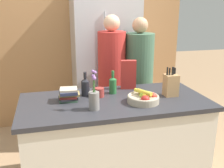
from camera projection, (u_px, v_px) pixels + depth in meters
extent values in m
cube|color=silver|center=(115.00, 145.00, 2.51)|extent=(1.63, 0.78, 0.84)
cube|color=#2D2D33|center=(115.00, 102.00, 2.39)|extent=(1.70, 0.81, 0.04)
cube|color=#AD7A4C|center=(85.00, 35.00, 3.81)|extent=(2.90, 0.12, 2.60)
cube|color=#B7B7BC|center=(105.00, 59.00, 3.62)|extent=(0.86, 0.60, 1.99)
cylinder|color=#B7B7BC|center=(105.00, 56.00, 3.28)|extent=(0.02, 0.02, 1.09)
cylinder|color=tan|center=(143.00, 99.00, 2.31)|extent=(0.28, 0.28, 0.06)
torus|color=tan|center=(143.00, 96.00, 2.30)|extent=(0.28, 0.28, 0.02)
sphere|color=red|center=(145.00, 100.00, 2.21)|extent=(0.08, 0.08, 0.08)
sphere|color=red|center=(153.00, 96.00, 2.31)|extent=(0.07, 0.07, 0.07)
sphere|color=#99B233|center=(143.00, 96.00, 2.29)|extent=(0.07, 0.07, 0.07)
cylinder|color=yellow|center=(143.00, 94.00, 2.30)|extent=(0.04, 0.17, 0.03)
cylinder|color=yellow|center=(143.00, 92.00, 2.32)|extent=(0.13, 0.17, 0.03)
cylinder|color=yellow|center=(145.00, 92.00, 2.27)|extent=(0.10, 0.16, 0.03)
cube|color=tan|center=(171.00, 85.00, 2.46)|extent=(0.12, 0.11, 0.21)
cylinder|color=black|center=(167.00, 72.00, 2.42)|extent=(0.01, 0.01, 0.08)
cylinder|color=black|center=(170.00, 72.00, 2.42)|extent=(0.01, 0.01, 0.08)
cylinder|color=black|center=(173.00, 72.00, 2.41)|extent=(0.01, 0.01, 0.09)
cylinder|color=black|center=(174.00, 71.00, 2.43)|extent=(0.01, 0.01, 0.08)
cylinder|color=black|center=(175.00, 71.00, 2.45)|extent=(0.01, 0.01, 0.07)
cylinder|color=gray|center=(94.00, 101.00, 2.14)|extent=(0.09, 0.09, 0.15)
cylinder|color=#477538|center=(95.00, 82.00, 2.09)|extent=(0.01, 0.02, 0.16)
sphere|color=#9966B2|center=(95.00, 72.00, 2.07)|extent=(0.03, 0.03, 0.03)
cylinder|color=#477538|center=(94.00, 85.00, 2.10)|extent=(0.01, 0.01, 0.12)
sphere|color=#9966B2|center=(94.00, 78.00, 2.09)|extent=(0.03, 0.03, 0.03)
cylinder|color=#477538|center=(93.00, 82.00, 2.09)|extent=(0.01, 0.01, 0.17)
sphere|color=#9966B2|center=(93.00, 71.00, 2.07)|extent=(0.02, 0.02, 0.02)
cylinder|color=#477538|center=(94.00, 84.00, 2.09)|extent=(0.01, 0.01, 0.14)
sphere|color=#9966B2|center=(93.00, 76.00, 2.07)|extent=(0.03, 0.03, 0.03)
cylinder|color=#477538|center=(94.00, 85.00, 2.09)|extent=(0.02, 0.01, 0.12)
sphere|color=#9966B2|center=(94.00, 78.00, 2.07)|extent=(0.03, 0.03, 0.03)
cube|color=red|center=(128.00, 75.00, 2.66)|extent=(0.16, 0.09, 0.30)
cylinder|color=#99332D|center=(99.00, 92.00, 2.45)|extent=(0.09, 0.09, 0.09)
torus|color=#99332D|center=(94.00, 92.00, 2.44)|extent=(0.06, 0.02, 0.06)
cube|color=#3D6047|center=(69.00, 100.00, 2.34)|extent=(0.17, 0.13, 0.02)
cube|color=#232328|center=(68.00, 98.00, 2.35)|extent=(0.17, 0.15, 0.02)
cube|color=maroon|center=(68.00, 97.00, 2.34)|extent=(0.16, 0.13, 0.02)
cube|color=#99844C|center=(69.00, 94.00, 2.34)|extent=(0.19, 0.14, 0.02)
cube|color=#2D334C|center=(68.00, 92.00, 2.33)|extent=(0.16, 0.15, 0.03)
cube|color=#B7A88E|center=(69.00, 89.00, 2.33)|extent=(0.16, 0.15, 0.02)
cylinder|color=black|center=(85.00, 88.00, 2.47)|extent=(0.08, 0.08, 0.14)
cone|color=black|center=(85.00, 80.00, 2.45)|extent=(0.08, 0.08, 0.03)
cylinder|color=black|center=(85.00, 75.00, 2.43)|extent=(0.03, 0.03, 0.06)
cylinder|color=#286633|center=(113.00, 86.00, 2.54)|extent=(0.07, 0.07, 0.14)
cone|color=#286633|center=(113.00, 78.00, 2.51)|extent=(0.07, 0.07, 0.03)
cylinder|color=#286633|center=(113.00, 74.00, 2.50)|extent=(0.03, 0.03, 0.06)
cube|color=#383842|center=(112.00, 115.00, 3.28)|extent=(0.28, 0.22, 0.78)
cylinder|color=red|center=(112.00, 59.00, 3.07)|extent=(0.32, 0.32, 0.65)
sphere|color=#DBAD89|center=(112.00, 23.00, 2.95)|extent=(0.19, 0.19, 0.19)
cube|color=#383842|center=(137.00, 114.00, 3.34)|extent=(0.32, 0.29, 0.76)
cylinder|color=#42664C|center=(139.00, 60.00, 3.14)|extent=(0.35, 0.35, 0.63)
sphere|color=tan|center=(140.00, 25.00, 3.02)|extent=(0.18, 0.18, 0.18)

